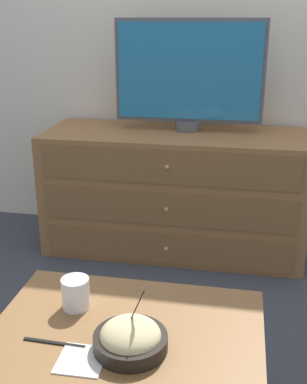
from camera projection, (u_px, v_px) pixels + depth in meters
The scene contains 9 objects.
ground_plane at pixel (196, 227), 3.22m from camera, with size 12.00×12.00×0.00m, color #383D47.
wall_back at pixel (203, 21), 2.80m from camera, with size 12.00×0.05×2.60m.
dresser at pixel (174, 192), 2.84m from camera, with size 1.49×0.57×0.71m.
tv at pixel (189, 74), 2.66m from camera, with size 0.83×0.14×0.61m.
coffee_table at pixel (126, 351), 1.43m from camera, with size 0.80×0.58×0.47m.
takeout_bowl at pixel (130, 338), 1.32m from camera, with size 0.21×0.21×0.18m.
drink_cup at pixel (76, 295), 1.50m from camera, with size 0.09×0.09×0.10m.
napkin at pixel (81, 360), 1.28m from camera, with size 0.13×0.13×0.00m.
knife at pixel (54, 343), 1.35m from camera, with size 0.18×0.02×0.01m.
Camera 1 is at (0.25, -2.95, 1.33)m, focal length 45.00 mm.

